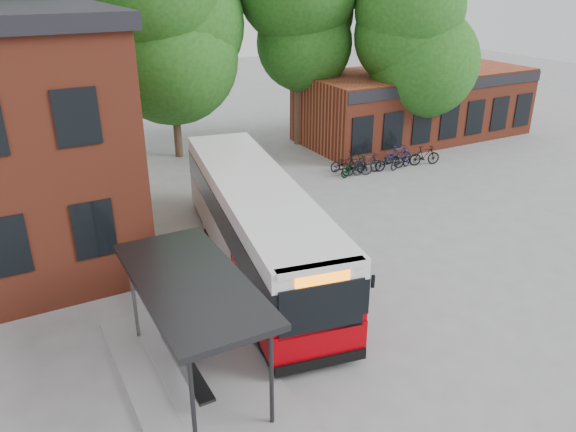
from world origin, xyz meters
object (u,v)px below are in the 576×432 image
bicycle_2 (345,162)px  bicycle_4 (390,161)px  bus_shelter (195,330)px  bicycle_7 (425,156)px  bicycle_3 (367,164)px  bicycle_6 (400,161)px  bicycle_1 (357,167)px  bicycle_5 (398,154)px  city_bus (256,225)px  bicycle_0 (354,166)px

bicycle_2 → bicycle_4: bicycle_4 is taller
bus_shelter → bicycle_7: bearing=32.2°
bicycle_3 → bicycle_6: bearing=-95.7°
bus_shelter → bicycle_2: bus_shelter is taller
bicycle_1 → bicycle_7: 4.11m
bicycle_5 → bicycle_7: size_ratio=0.95×
city_bus → bicycle_5: bearing=40.2°
bicycle_7 → bicycle_2: bearing=87.9°
bicycle_3 → bicycle_2: bearing=36.0°
bicycle_0 → bicycle_5: size_ratio=1.12×
bicycle_6 → bus_shelter: bearing=112.3°
bicycle_0 → bicycle_3: bicycle_3 is taller
bicycle_4 → bicycle_6: 0.63m
city_bus → bicycle_7: size_ratio=7.16×
city_bus → bicycle_3: city_bus is taller
bicycle_1 → bicycle_6: bearing=-78.3°
city_bus → bicycle_5: 13.32m
bus_shelter → bicycle_4: bearing=36.5°
bus_shelter → bicycle_5: size_ratio=4.27×
bus_shelter → bicycle_0: bus_shelter is taller
city_bus → bicycle_5: (11.51, 6.63, -1.07)m
bicycle_2 → bicycle_7: size_ratio=0.99×
bicycle_0 → bicycle_4: size_ratio=1.02×
bicycle_2 → bicycle_3: bearing=-143.2°
bus_shelter → bicycle_0: size_ratio=3.80×
bicycle_1 → bicycle_4: 2.00m
bus_shelter → bicycle_4: 17.82m
bus_shelter → bicycle_2: bearing=43.6°
bicycle_5 → bicycle_3: bearing=109.9°
bicycle_2 → bicycle_3: size_ratio=0.95×
bicycle_5 → bicycle_6: 0.90m
bicycle_4 → bicycle_7: bicycle_7 is taller
city_bus → bicycle_7: city_bus is taller
bicycle_6 → city_bus: bearing=105.1°
bicycle_2 → bicycle_4: 2.34m
bicycle_1 → bicycle_3: (0.61, 0.02, 0.06)m
bicycle_6 → bicycle_5: bearing=-43.5°
bicycle_0 → bicycle_6: 2.75m
bicycle_3 → bicycle_1: bearing=90.7°
bicycle_4 → bicycle_6: bicycle_4 is taller
bicycle_0 → bicycle_1: 0.21m
bicycle_5 → bicycle_6: size_ratio=1.08×
bicycle_6 → bicycle_7: (1.49, -0.13, 0.12)m
bus_shelter → city_bus: (3.87, 4.61, 0.11)m
city_bus → bicycle_1: bearing=45.7°
bicycle_2 → bicycle_0: bearing=178.9°
bicycle_1 → bicycle_4: bearing=-76.3°
bicycle_0 → bicycle_1: size_ratio=1.14×
bicycle_0 → bicycle_1: bicycle_1 is taller
bicycle_1 → bicycle_5: 3.13m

